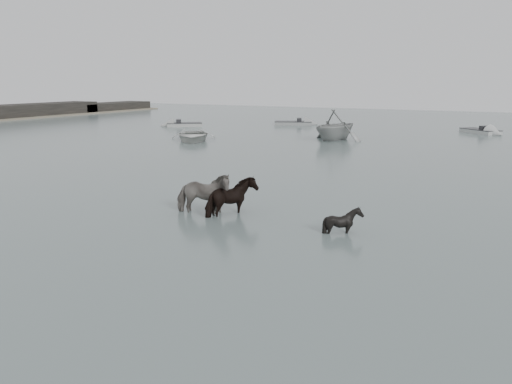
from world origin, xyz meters
TOP-DOWN VIEW (x-y plane):
  - ground at (0.00, 0.00)m, footprint 140.00×140.00m
  - pony_pinto at (-2.82, -0.09)m, footprint 2.30×1.58m
  - pony_dark at (-1.79, 0.26)m, footprint 1.40×1.64m
  - pony_black at (2.42, 0.02)m, footprint 1.18×1.09m
  - rowboat_lead at (-16.02, 18.37)m, footprint 5.75×6.23m
  - rowboat_trail at (-5.99, 24.15)m, footprint 5.60×6.04m
  - skiff_outer at (-24.02, 28.46)m, footprint 4.97×4.34m
  - skiff_mid at (4.14, 35.25)m, footprint 4.81×4.72m
  - skiff_far at (-14.61, 35.47)m, footprint 5.72×3.57m

SIDE VIEW (x-z plane):
  - ground at x=0.00m, z-range 0.00..0.00m
  - skiff_outer at x=-24.02m, z-range 0.00..0.75m
  - skiff_mid at x=4.14m, z-range 0.00..0.75m
  - skiff_far at x=-14.61m, z-range 0.00..0.75m
  - rowboat_lead at x=-16.02m, z-range 0.00..1.05m
  - pony_black at x=2.42m, z-range 0.00..1.16m
  - pony_dark at x=-1.79m, z-range 0.00..1.65m
  - pony_pinto at x=-2.82m, z-range 0.00..1.78m
  - rowboat_trail at x=-5.99m, z-range 0.00..2.62m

